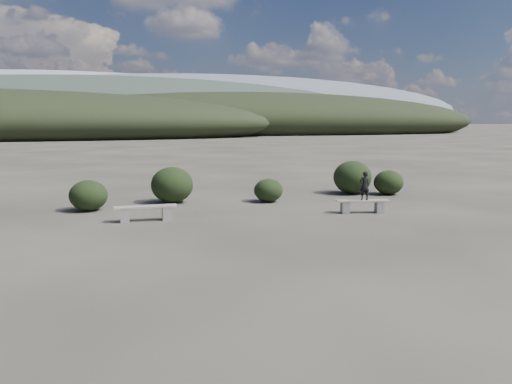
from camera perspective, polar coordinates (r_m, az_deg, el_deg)
name	(u,v)px	position (r m, az deg, el deg)	size (l,w,h in m)	color
ground	(317,269)	(10.15, 7.04, -8.76)	(1200.00, 1200.00, 0.00)	#312D26
bench_left	(146,212)	(15.15, -12.49, -2.23)	(1.83, 0.43, 0.46)	gray
bench_right	(362,205)	(16.46, 12.05, -1.48)	(1.72, 0.75, 0.42)	gray
seated_person	(364,186)	(16.39, 12.30, 0.70)	(0.34, 0.22, 0.93)	black
shrub_a	(88,195)	(17.40, -18.61, -0.38)	(1.24, 1.24, 1.02)	black
shrub_b	(172,185)	(18.35, -9.57, 0.81)	(1.53, 1.53, 1.31)	black
shrub_c	(268,190)	(18.33, 1.42, 0.19)	(1.07, 1.07, 0.85)	black
shrub_d	(352,177)	(20.77, 10.95, 1.67)	(1.55, 1.55, 1.36)	black
shrub_e	(389,182)	(20.88, 14.91, 1.06)	(1.18, 1.18, 0.99)	black
mountain_ridges	(92,110)	(348.00, -18.21, 8.91)	(500.00, 400.00, 56.00)	black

